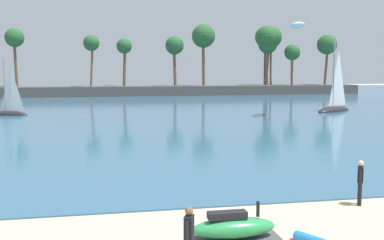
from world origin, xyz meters
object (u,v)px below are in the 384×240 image
at_px(person_at_waterline, 360,181).
at_px(sailboat_mid_bay, 335,104).
at_px(person_rigging_by_gear, 189,237).
at_px(kite_aloft_low_near_shore, 298,25).
at_px(watercraft_on_trailer, 233,229).
at_px(sailboat_toward_headland, 9,110).

xyz_separation_m(person_at_waterline, sailboat_mid_bay, (17.32, 34.14, -0.05)).
height_order(person_rigging_by_gear, kite_aloft_low_near_shore, kite_aloft_low_near_shore).
distance_m(sailboat_mid_bay, kite_aloft_low_near_shore, 11.85).
bearing_deg(sailboat_mid_bay, person_rigging_by_gear, -122.53).
bearing_deg(kite_aloft_low_near_shore, person_rigging_by_gear, -179.30).
xyz_separation_m(watercraft_on_trailer, person_rigging_by_gear, (-1.52, -1.34, 0.38)).
distance_m(person_at_waterline, sailboat_toward_headland, 41.25).
bearing_deg(sailboat_toward_headland, watercraft_on_trailer, -71.45).
distance_m(watercraft_on_trailer, sailboat_toward_headland, 41.78).
relative_size(watercraft_on_trailer, sailboat_mid_bay, 0.30).
height_order(person_rigging_by_gear, person_at_waterline, same).
bearing_deg(watercraft_on_trailer, person_rigging_by_gear, -138.68).
relative_size(sailboat_mid_bay, sailboat_toward_headland, 1.35).
relative_size(sailboat_mid_bay, kite_aloft_low_near_shore, 2.09).
distance_m(sailboat_mid_bay, sailboat_toward_headland, 36.39).
bearing_deg(kite_aloft_low_near_shore, person_at_waterline, -171.24).
xyz_separation_m(watercraft_on_trailer, kite_aloft_low_near_shore, (16.16, 32.54, 8.83)).
xyz_separation_m(watercraft_on_trailer, sailboat_toward_headland, (-13.29, 39.61, 0.13)).
relative_size(person_at_waterline, kite_aloft_low_near_shore, 0.40).
height_order(person_rigging_by_gear, sailboat_mid_bay, sailboat_mid_bay).
height_order(person_at_waterline, sailboat_toward_headland, sailboat_toward_headland).
bearing_deg(sailboat_toward_headland, person_at_waterline, -62.59).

